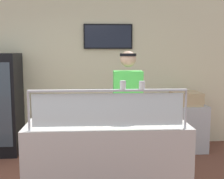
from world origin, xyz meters
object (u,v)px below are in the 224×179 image
pizza_tray (121,120)px  worker_figure (128,108)px  pepper_flake_shaker (142,86)px  pizza_server (121,119)px  parmesan_shaker (123,86)px  pizza_box_stack (186,98)px  drink_fridge (2,104)px

pizza_tray → worker_figure: bearing=74.5°
pepper_flake_shaker → worker_figure: (-0.04, 0.87, -0.40)m
pizza_server → parmesan_shaker: 0.53m
pepper_flake_shaker → pizza_box_stack: size_ratio=0.17×
worker_figure → drink_fridge: bearing=148.8°
pepper_flake_shaker → worker_figure: bearing=92.6°
pizza_tray → drink_fridge: size_ratio=0.27×
pizza_tray → worker_figure: 0.55m
pizza_tray → worker_figure: worker_figure is taller
worker_figure → drink_fridge: worker_figure is taller
pizza_tray → worker_figure: (0.15, 0.53, 0.04)m
pizza_tray → pizza_server: pizza_server is taller
pepper_flake_shaker → pizza_box_stack: bearing=61.4°
pizza_tray → pizza_server: size_ratio=1.69×
pizza_tray → drink_fridge: drink_fridge is taller
parmesan_shaker → pepper_flake_shaker: size_ratio=1.07×
parmesan_shaker → pepper_flake_shaker: (0.20, 0.00, -0.00)m
pizza_server → parmesan_shaker: (-0.01, -0.32, 0.42)m
pizza_server → drink_fridge: (-1.89, 1.78, -0.13)m
pepper_flake_shaker → drink_fridge: bearing=134.6°
pizza_tray → pizza_server: bearing=-78.3°
pizza_tray → parmesan_shaker: bearing=-91.8°
parmesan_shaker → drink_fridge: bearing=131.7°
pepper_flake_shaker → pizza_server: bearing=119.2°
parmesan_shaker → worker_figure: worker_figure is taller
parmesan_shaker → pepper_flake_shaker: parmesan_shaker is taller
pepper_flake_shaker → pizza_tray: bearing=118.3°
drink_fridge → pizza_box_stack: (3.20, -0.04, 0.07)m
pizza_tray → pepper_flake_shaker: (0.19, -0.34, 0.44)m
pizza_tray → worker_figure: size_ratio=0.27×
pizza_tray → drink_fridge: (-1.89, 1.76, -0.11)m
parmesan_shaker → drink_fridge: size_ratio=0.05×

